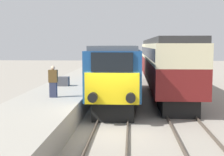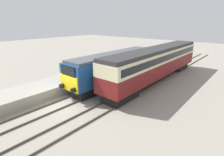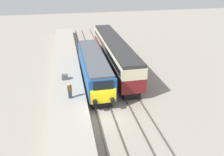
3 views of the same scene
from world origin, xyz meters
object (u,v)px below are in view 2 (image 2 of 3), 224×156
Objects in this scene: person_on_platform at (63,73)px; passenger_carriage at (157,61)px; locomotive at (115,66)px; luggage_crate at (91,68)px.

passenger_carriage is at bearing 54.24° from person_on_platform.
luggage_crate is (-3.54, -0.57, -0.71)m from locomotive.
person_on_platform is (-3.09, -5.00, -0.21)m from locomotive.
locomotive reaches higher than person_on_platform.
locomotive is 19.39× the size of luggage_crate.
locomotive is 5.88m from person_on_platform.
locomotive is at bearing 58.26° from person_on_platform.
locomotive reaches higher than luggage_crate.
passenger_carriage is 27.08× the size of luggage_crate.
person_on_platform is at bearing -84.29° from luggage_crate.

